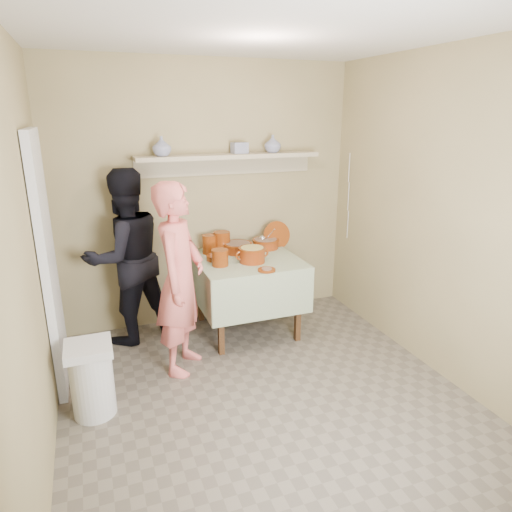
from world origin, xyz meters
name	(u,v)px	position (x,y,z in m)	size (l,w,h in m)	color
ground	(272,408)	(0.00, 0.00, 0.00)	(3.50, 3.50, 0.00)	#635A4E
tile_panel	(49,265)	(-1.46, 0.95, 1.00)	(0.06, 0.70, 2.00)	silver
plate_stack_a	(209,244)	(-0.04, 1.56, 0.85)	(0.14, 0.14, 0.19)	#66270B
plate_stack_b	(222,242)	(0.09, 1.58, 0.86)	(0.17, 0.17, 0.20)	#66270B
bowl_stack	(220,258)	(-0.05, 1.15, 0.84)	(0.15, 0.15, 0.15)	#66270B
empty_bowl	(215,258)	(-0.05, 1.32, 0.79)	(0.17, 0.17, 0.05)	#66270B
propped_lid	(277,235)	(0.68, 1.56, 0.88)	(0.29, 0.29, 0.02)	#66270B
vase_right	(273,144)	(0.65, 1.61, 1.81)	(0.16, 0.16, 0.17)	navy
vase_left	(162,146)	(-0.45, 1.61, 1.81)	(0.17, 0.17, 0.18)	navy
ceramic_box	(240,148)	(0.31, 1.63, 1.77)	(0.15, 0.11, 0.11)	navy
person_cook	(180,279)	(-0.49, 0.81, 0.80)	(0.59, 0.38, 1.61)	#D8635D
person_helper	(126,257)	(-0.85, 1.51, 0.82)	(0.80, 0.62, 1.64)	black
room_shell	(275,193)	(0.00, 0.00, 1.61)	(3.04, 3.54, 2.62)	#97895D
serving_table	(247,270)	(0.25, 1.28, 0.64)	(0.97, 0.97, 0.76)	#4C2D16
cazuela_meat_a	(238,247)	(0.23, 1.49, 0.82)	(0.30, 0.30, 0.10)	#671F06
cazuela_meat_b	(266,243)	(0.54, 1.52, 0.82)	(0.28, 0.28, 0.10)	#671F06
ladle	(263,238)	(0.52, 1.52, 0.87)	(0.08, 0.26, 0.19)	silver
cazuela_rice	(252,253)	(0.26, 1.15, 0.85)	(0.33, 0.25, 0.14)	#671F06
front_plate	(267,270)	(0.29, 0.86, 0.77)	(0.16, 0.16, 0.03)	#66270B
wall_shelf	(229,159)	(0.20, 1.65, 1.67)	(1.80, 0.25, 0.21)	tan
trash_bin	(92,379)	(-1.24, 0.39, 0.28)	(0.32, 0.32, 0.56)	silver
electrical_cord	(348,197)	(1.47, 1.48, 1.25)	(0.01, 0.05, 0.90)	silver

